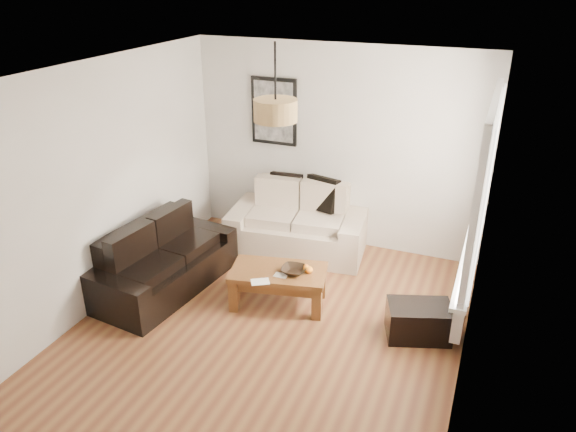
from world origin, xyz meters
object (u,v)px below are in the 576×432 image
at_px(loveseat_cream, 298,220).
at_px(sofa_leather, 164,258).
at_px(coffee_table, 279,287).
at_px(ottoman, 419,321).

relative_size(loveseat_cream, sofa_leather, 0.99).
bearing_deg(sofa_leather, loveseat_cream, -30.40).
relative_size(loveseat_cream, coffee_table, 1.68).
bearing_deg(ottoman, loveseat_cream, 144.72).
distance_m(sofa_leather, coffee_table, 1.37).
relative_size(sofa_leather, ottoman, 2.80).
xyz_separation_m(sofa_leather, coffee_table, (1.35, 0.18, -0.17)).
height_order(loveseat_cream, coffee_table, loveseat_cream).
relative_size(sofa_leather, coffee_table, 1.70).
height_order(sofa_leather, ottoman, sofa_leather).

